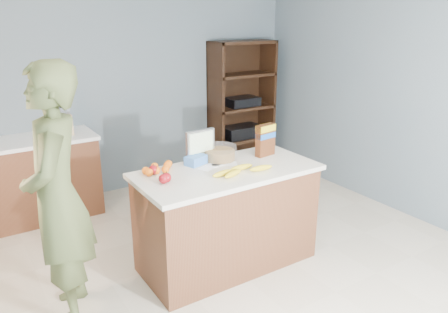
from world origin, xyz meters
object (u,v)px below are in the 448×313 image
shelving_unit (240,109)px  person (57,198)px  cereal_box (265,138)px  tv (200,143)px  counter_peninsula (227,221)px

shelving_unit → person: (-2.92, -1.99, 0.08)m
person → cereal_box: size_ratio=6.45×
person → cereal_box: (1.87, 0.07, 0.13)m
shelving_unit → tv: bearing=-133.2°
counter_peninsula → tv: bearing=103.2°
tv → shelving_unit: bearing=46.8°
shelving_unit → cereal_box: (-1.05, -1.92, 0.21)m
tv → cereal_box: (0.57, -0.20, 0.01)m
shelving_unit → tv: 2.38m
cereal_box → tv: bearing=161.2°
person → counter_peninsula: bearing=107.0°
shelving_unit → tv: size_ratio=6.38×
shelving_unit → cereal_box: 2.20m
shelving_unit → person: bearing=-145.7°
tv → person: bearing=-168.5°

